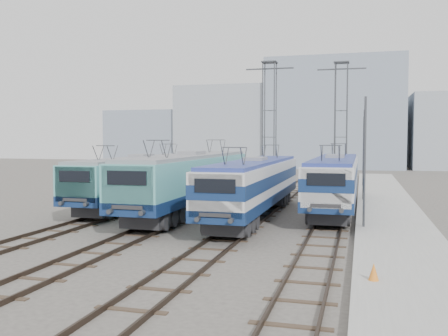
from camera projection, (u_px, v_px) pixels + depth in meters
ground at (194, 231)px, 26.17m from camera, size 160.00×160.00×0.00m
platform at (390, 214)px, 31.14m from camera, size 4.00×70.00×0.30m
locomotive_far_left at (140, 176)px, 35.54m from camera, size 2.74×17.32×3.26m
locomotive_center_left at (191, 177)px, 32.40m from camera, size 2.96×18.73×3.52m
locomotive_center_right at (255, 182)px, 30.07m from camera, size 2.74×17.28×3.25m
locomotive_far_right at (335, 178)px, 33.15m from camera, size 2.78×17.56×3.30m
catenary_tower_west at (269, 120)px, 46.95m from camera, size 4.50×1.20×12.00m
catenary_tower_east at (341, 120)px, 47.14m from camera, size 4.50×1.20×12.00m
mast_front at (365, 165)px, 25.60m from camera, size 0.12×0.12×7.00m
mast_mid at (364, 157)px, 37.15m from camera, size 0.12×0.12×7.00m
mast_rear at (363, 153)px, 48.69m from camera, size 0.12×0.12×7.00m
safety_cone at (374, 272)px, 15.97m from camera, size 0.33×0.33×0.56m
building_west at (232, 127)px, 89.14m from camera, size 18.00×12.00×14.00m
building_center at (335, 114)px, 84.23m from camera, size 22.00×14.00×18.00m
building_far_west at (150, 138)px, 93.52m from camera, size 14.00×10.00×10.00m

